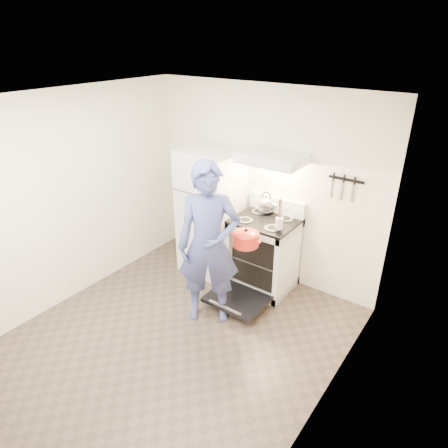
{
  "coord_description": "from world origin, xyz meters",
  "views": [
    {
      "loc": [
        2.4,
        -2.39,
        3.02
      ],
      "look_at": [
        -0.05,
        1.0,
        1.0
      ],
      "focal_mm": 32.0,
      "sensor_mm": 36.0,
      "label": 1
    }
  ],
  "objects_px": {
    "person": "(209,245)",
    "stove_body": "(264,255)",
    "tea_kettle": "(266,203)",
    "dutch_oven": "(246,240)",
    "refrigerator": "(212,212)"
  },
  "relations": [
    {
      "from": "refrigerator",
      "to": "tea_kettle",
      "type": "relative_size",
      "value": 5.9
    },
    {
      "from": "stove_body",
      "to": "dutch_oven",
      "type": "xyz_separation_m",
      "value": [
        0.09,
        -0.58,
        0.5
      ]
    },
    {
      "from": "tea_kettle",
      "to": "person",
      "type": "xyz_separation_m",
      "value": [
        -0.08,
        -1.07,
        -0.16
      ]
    },
    {
      "from": "stove_body",
      "to": "person",
      "type": "height_order",
      "value": "person"
    },
    {
      "from": "person",
      "to": "stove_body",
      "type": "bearing_deg",
      "value": 43.58
    },
    {
      "from": "refrigerator",
      "to": "dutch_oven",
      "type": "bearing_deg",
      "value": -31.72
    },
    {
      "from": "refrigerator",
      "to": "person",
      "type": "bearing_deg",
      "value": -54.09
    },
    {
      "from": "stove_body",
      "to": "tea_kettle",
      "type": "distance_m",
      "value": 0.66
    },
    {
      "from": "dutch_oven",
      "to": "stove_body",
      "type": "bearing_deg",
      "value": 99.11
    },
    {
      "from": "refrigerator",
      "to": "person",
      "type": "distance_m",
      "value": 1.08
    },
    {
      "from": "refrigerator",
      "to": "dutch_oven",
      "type": "height_order",
      "value": "refrigerator"
    },
    {
      "from": "tea_kettle",
      "to": "stove_body",
      "type": "bearing_deg",
      "value": -60.86
    },
    {
      "from": "stove_body",
      "to": "tea_kettle",
      "type": "xyz_separation_m",
      "value": [
        -0.1,
        0.17,
        0.63
      ]
    },
    {
      "from": "stove_body",
      "to": "person",
      "type": "bearing_deg",
      "value": -101.37
    },
    {
      "from": "person",
      "to": "dutch_oven",
      "type": "bearing_deg",
      "value": 13.67
    }
  ]
}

